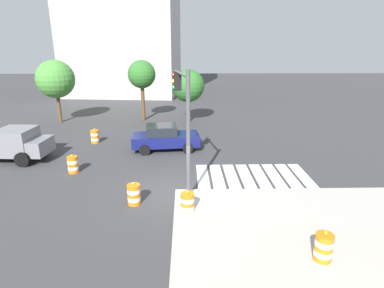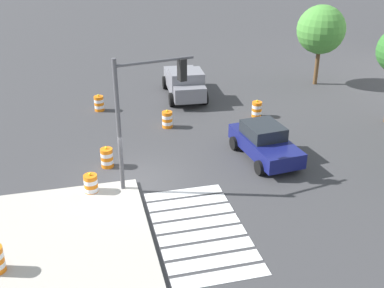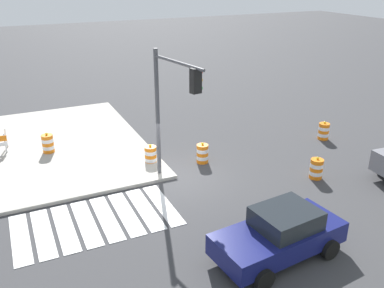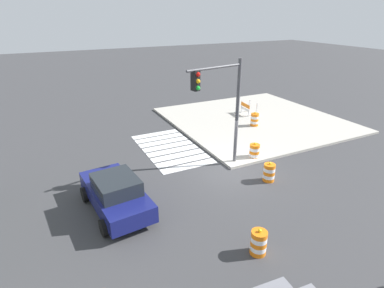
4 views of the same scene
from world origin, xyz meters
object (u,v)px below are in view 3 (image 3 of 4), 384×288
(sports_car, at_px, (280,234))
(traffic_barrel_on_sidewalk, at_px, (48,144))
(traffic_barrel_median_far, at_px, (151,155))
(traffic_light_pole, at_px, (172,97))
(traffic_barrel_crosswalk_end, at_px, (324,131))
(traffic_barrel_median_near, at_px, (202,154))
(traffic_barrel_near_corner, at_px, (316,169))

(sports_car, distance_m, traffic_barrel_on_sidewalk, 12.63)
(traffic_barrel_median_far, height_order, traffic_light_pole, traffic_light_pole)
(traffic_barrel_crosswalk_end, height_order, traffic_barrel_median_near, same)
(sports_car, distance_m, traffic_barrel_crosswalk_end, 10.83)
(traffic_barrel_near_corner, bearing_deg, traffic_barrel_median_near, -43.06)
(sports_car, height_order, traffic_barrel_median_far, sports_car)
(traffic_barrel_median_near, distance_m, traffic_barrel_median_far, 2.45)
(traffic_barrel_near_corner, distance_m, traffic_barrel_median_near, 5.22)
(traffic_light_pole, bearing_deg, traffic_barrel_crosswalk_end, -171.32)
(sports_car, bearing_deg, traffic_barrel_crosswalk_end, -138.59)
(traffic_barrel_on_sidewalk, bearing_deg, traffic_barrel_median_near, 148.46)
(traffic_barrel_median_far, bearing_deg, traffic_light_pole, 93.97)
(sports_car, relative_size, traffic_light_pole, 0.81)
(traffic_barrel_median_far, bearing_deg, traffic_barrel_on_sidewalk, -36.89)
(traffic_light_pole, bearing_deg, traffic_barrel_near_corner, 161.43)
(traffic_barrel_median_far, distance_m, traffic_barrel_on_sidewalk, 5.28)
(traffic_barrel_on_sidewalk, height_order, traffic_light_pole, traffic_light_pole)
(traffic_barrel_median_far, bearing_deg, traffic_barrel_crosswalk_end, 174.18)
(traffic_barrel_median_near, height_order, traffic_light_pole, traffic_light_pole)
(sports_car, bearing_deg, traffic_light_pole, -77.61)
(traffic_barrel_near_corner, relative_size, traffic_light_pole, 0.19)
(traffic_barrel_median_far, bearing_deg, traffic_barrel_near_corner, 144.26)
(sports_car, height_order, traffic_barrel_crosswalk_end, sports_car)
(traffic_barrel_crosswalk_end, bearing_deg, traffic_barrel_median_near, -1.08)
(traffic_barrel_on_sidewalk, bearing_deg, traffic_light_pole, 128.22)
(traffic_barrel_near_corner, relative_size, traffic_barrel_median_far, 1.00)
(traffic_barrel_crosswalk_end, height_order, traffic_light_pole, traffic_light_pole)
(traffic_barrel_median_far, xyz_separation_m, traffic_light_pole, (-0.17, 2.40, 3.46))
(traffic_barrel_on_sidewalk, distance_m, traffic_light_pole, 7.82)
(traffic_barrel_crosswalk_end, relative_size, traffic_barrel_median_near, 1.00)
(traffic_barrel_median_far, distance_m, traffic_light_pole, 4.21)
(traffic_light_pole, bearing_deg, traffic_barrel_on_sidewalk, -51.78)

